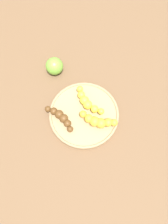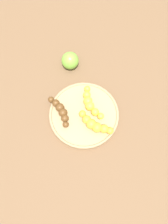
{
  "view_description": "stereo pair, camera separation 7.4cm",
  "coord_description": "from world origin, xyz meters",
  "px_view_note": "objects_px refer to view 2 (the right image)",
  "views": [
    {
      "loc": [
        0.11,
        -0.23,
        0.74
      ],
      "look_at": [
        0.0,
        0.0,
        0.04
      ],
      "focal_mm": 33.7,
      "sensor_mm": 36.0,
      "label": 1
    },
    {
      "loc": [
        0.17,
        -0.19,
        0.74
      ],
      "look_at": [
        0.0,
        0.0,
        0.04
      ],
      "focal_mm": 33.7,
      "sensor_mm": 36.0,
      "label": 2
    }
  ],
  "objects_px": {
    "banana_yellow": "(91,103)",
    "banana_spotted": "(95,125)",
    "apple_green": "(70,61)",
    "fruit_bowl": "(84,114)",
    "banana_overripe": "(60,111)"
  },
  "relations": [
    {
      "from": "fruit_bowl",
      "to": "apple_green",
      "type": "xyz_separation_m",
      "value": [
        -0.18,
        0.13,
        0.02
      ]
    },
    {
      "from": "banana_overripe",
      "to": "apple_green",
      "type": "bearing_deg",
      "value": 51.32
    },
    {
      "from": "apple_green",
      "to": "banana_spotted",
      "type": "bearing_deg",
      "value": -29.29
    },
    {
      "from": "fruit_bowl",
      "to": "banana_overripe",
      "type": "height_order",
      "value": "banana_overripe"
    },
    {
      "from": "banana_yellow",
      "to": "fruit_bowl",
      "type": "bearing_deg",
      "value": 30.75
    },
    {
      "from": "banana_yellow",
      "to": "banana_spotted",
      "type": "bearing_deg",
      "value": 75.33
    },
    {
      "from": "banana_spotted",
      "to": "banana_yellow",
      "type": "xyz_separation_m",
      "value": [
        -0.06,
        0.05,
        -0.0
      ]
    },
    {
      "from": "fruit_bowl",
      "to": "banana_spotted",
      "type": "distance_m",
      "value": 0.06
    },
    {
      "from": "banana_overripe",
      "to": "banana_spotted",
      "type": "bearing_deg",
      "value": -54.54
    },
    {
      "from": "fruit_bowl",
      "to": "banana_spotted",
      "type": "height_order",
      "value": "banana_spotted"
    },
    {
      "from": "banana_overripe",
      "to": "banana_yellow",
      "type": "bearing_deg",
      "value": -16.56
    },
    {
      "from": "banana_spotted",
      "to": "banana_yellow",
      "type": "bearing_deg",
      "value": -138.0
    },
    {
      "from": "fruit_bowl",
      "to": "banana_yellow",
      "type": "height_order",
      "value": "banana_yellow"
    },
    {
      "from": "banana_yellow",
      "to": "banana_overripe",
      "type": "distance_m",
      "value": 0.11
    },
    {
      "from": "fruit_bowl",
      "to": "apple_green",
      "type": "distance_m",
      "value": 0.22
    }
  ]
}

